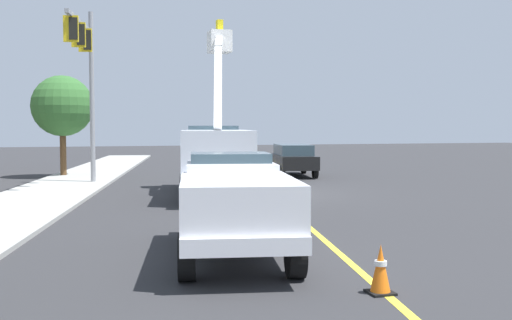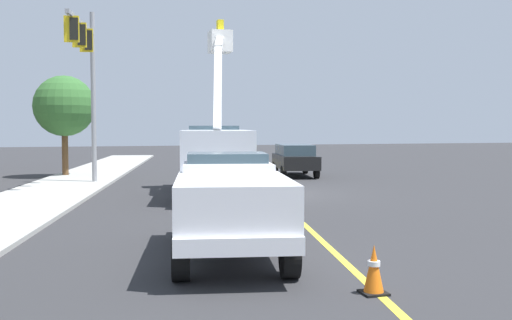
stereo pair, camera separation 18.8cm
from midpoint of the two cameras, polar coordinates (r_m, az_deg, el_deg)
name	(u,v)px [view 1 (the left image)]	position (r m, az deg, el deg)	size (l,w,h in m)	color
ground	(271,194)	(23.61, 1.21, -3.24)	(120.00, 120.00, 0.00)	#2D2D30
sidewalk_far_side	(46,195)	(24.12, -19.71, -3.15)	(60.00, 3.60, 0.12)	#9E9E99
lane_centre_stripe	(271,194)	(23.61, 1.21, -3.23)	(50.00, 0.16, 0.01)	yellow
utility_bucket_truck	(215,153)	(23.23, -4.15, 0.65)	(8.52, 3.96, 7.11)	white
service_pickup_truck	(235,202)	(12.12, -2.52, -4.07)	(5.89, 3.09, 2.06)	white
passing_minivan	(293,158)	(32.08, 3.42, 0.21)	(5.07, 2.75, 1.69)	black
traffic_cone_leading	(380,269)	(9.78, 11.28, -10.24)	(0.40, 0.40, 0.79)	black
traffic_cone_mid_front	(291,199)	(18.55, 3.11, -3.72)	(0.40, 0.40, 0.84)	black
traffic_cone_mid_rear	(259,177)	(26.86, 0.13, -1.67)	(0.40, 0.40, 0.74)	black
traffic_signal_mast	(85,63)	(26.96, -16.20, 8.95)	(5.29, 1.22, 7.87)	gray
street_tree_right	(62,106)	(32.72, -18.20, 4.91)	(3.17, 3.17, 5.31)	brown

